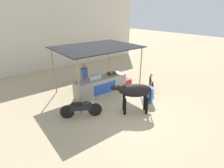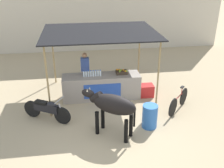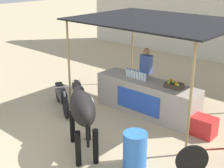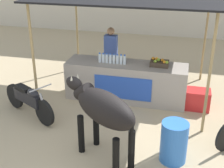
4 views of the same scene
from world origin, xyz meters
The scene contains 12 objects.
ground_plane centered at (0.00, 0.00, 0.00)m, with size 60.00×60.00×0.00m, color tan.
building_wall_far centered at (0.00, 8.71, 2.70)m, with size 16.00×0.50×5.41m, color beige.
stall_counter centered at (0.00, 2.20, 0.48)m, with size 3.00×0.82×0.96m.
stall_awning centered at (0.00, 2.50, 2.49)m, with size 4.20×3.20×2.59m.
water_bottle_row centered at (-0.35, 2.15, 1.07)m, with size 0.70×0.07×0.25m.
fruit_crate centered at (0.80, 2.25, 1.03)m, with size 0.44×0.32×0.18m.
vendor_behind_counter centered at (-0.58, 2.95, 0.85)m, with size 0.34×0.22×1.65m.
cooler_box centered at (1.77, 2.10, 0.24)m, with size 0.60×0.44×0.48m, color red.
water_barrel centered at (1.34, -0.06, 0.39)m, with size 0.49×0.49×0.79m, color blue.
cow centered at (0.08, -0.30, 1.03)m, with size 1.70×1.34×1.44m.
motorcycle_parked centered at (-1.98, 0.81, 0.43)m, with size 1.61×0.99×0.90m.
bicycle_leaning centered at (2.67, 0.86, 0.35)m, with size 1.16×1.24×0.85m.
Camera 2 is at (-0.85, -7.04, 4.88)m, focal length 42.00 mm.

